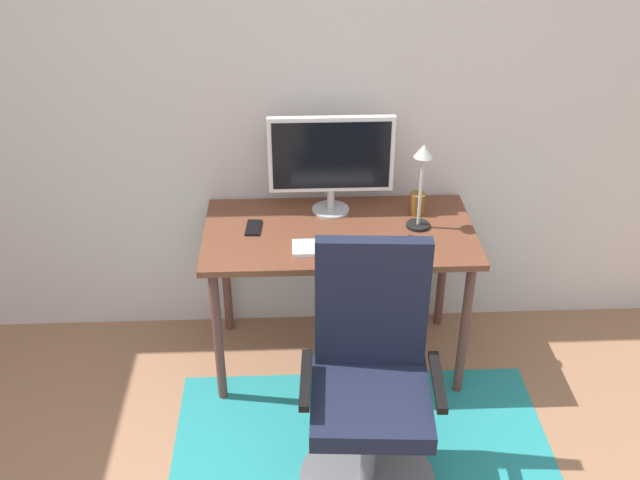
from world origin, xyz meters
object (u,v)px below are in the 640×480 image
Objects in this scene: monitor at (331,158)px; keyboard at (341,247)px; coffee_cup at (417,203)px; office_chair at (370,400)px; computer_mouse at (411,242)px; desk at (339,246)px; desk_lamp at (422,175)px; cell_phone at (254,228)px.

monitor reaches higher than keyboard.
coffee_cup is 0.10× the size of office_chair.
computer_mouse reaches higher than keyboard.
computer_mouse is 0.76m from office_chair.
monitor is (-0.03, 0.19, 0.37)m from desk.
desk_lamp is (0.37, 0.02, 0.35)m from desk.
coffee_cup is at bearing -5.45° from monitor.
office_chair reaches higher than cell_phone.
coffee_cup is (0.07, 0.29, 0.04)m from computer_mouse.
monitor is at bearing 26.95° from cell_phone.
desk_lamp is 0.38× the size of office_chair.
cell_phone is 0.13× the size of office_chair.
keyboard is 0.71m from office_chair.
desk is 12.08× the size of computer_mouse.
monitor is 5.55× the size of coffee_cup.
desk is at bearing -0.50° from cell_phone.
desk_lamp is at bearing 3.03° from cell_phone.
monitor reaches higher than computer_mouse.
coffee_cup is (0.38, 0.15, 0.14)m from desk.
office_chair is (0.08, -0.61, -0.34)m from keyboard.
coffee_cup is 0.25× the size of desk_lamp.
office_chair is at bearing -108.42° from coffee_cup.
keyboard is at bearing -153.87° from desk_lamp.
cell_phone is (-0.37, -0.16, -0.28)m from monitor.
keyboard reaches higher than cell_phone.
computer_mouse is 0.10× the size of office_chair.
desk_lamp is (0.37, 0.18, 0.26)m from keyboard.
keyboard is 0.40× the size of office_chair.
computer_mouse is at bearing -24.65° from desk.
desk_lamp is at bearing 70.72° from computer_mouse.
cell_phone is at bearing 153.39° from keyboard.
cell_phone is at bearing -157.09° from monitor.
desk_lamp reaches higher than cell_phone.
desk_lamp reaches higher than keyboard.
computer_mouse is (0.32, 0.02, 0.01)m from keyboard.
keyboard is 0.50m from coffee_cup.
monitor is 0.49m from cell_phone.
cell_phone is (-0.40, 0.03, 0.09)m from desk.
desk_lamp is at bearing 2.80° from desk.
desk is 0.19m from keyboard.
keyboard is 1.03× the size of desk_lamp.
coffee_cup reaches higher than cell_phone.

